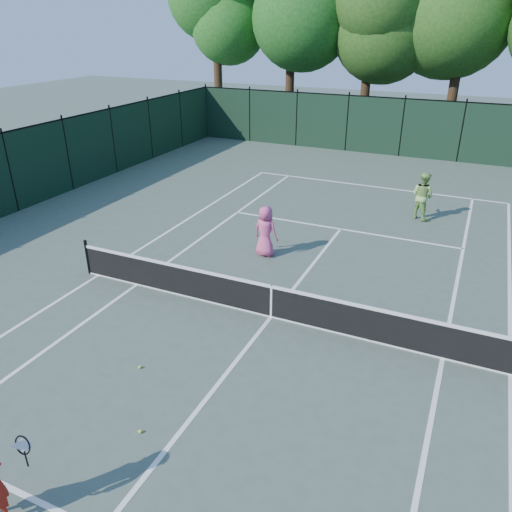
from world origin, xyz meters
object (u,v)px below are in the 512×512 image
at_px(player_pink, 266,231).
at_px(loose_ball_midcourt, 140,367).
at_px(player_green, 422,196).
at_px(loose_ball_near_cart, 140,431).

distance_m(player_pink, loose_ball_midcourt, 6.40).
bearing_deg(loose_ball_midcourt, player_pink, 88.34).
xyz_separation_m(player_pink, player_green, (3.99, 5.37, 0.08)).
distance_m(player_pink, player_green, 6.69).
bearing_deg(player_pink, loose_ball_near_cart, 104.75).
height_order(player_green, loose_ball_midcourt, player_green).
relative_size(player_green, loose_ball_midcourt, 26.14).
bearing_deg(loose_ball_midcourt, loose_ball_near_cart, -53.55).
bearing_deg(player_pink, player_green, -118.72).
xyz_separation_m(player_pink, loose_ball_near_cart, (0.94, -7.87, -0.78)).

